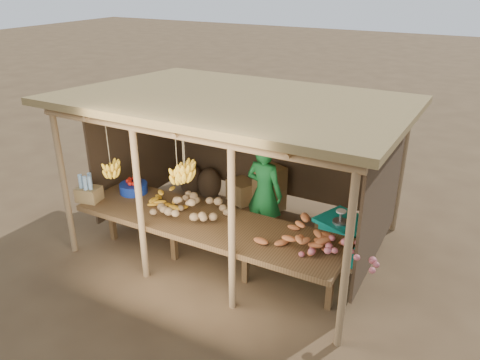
% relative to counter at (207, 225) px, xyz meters
% --- Properties ---
extents(ground, '(60.00, 60.00, 0.00)m').
position_rel_counter_xyz_m(ground, '(-0.00, 0.95, -0.74)').
color(ground, brown).
rests_on(ground, ground).
extents(stall_structure, '(4.70, 3.50, 2.43)m').
position_rel_counter_xyz_m(stall_structure, '(-0.06, 0.99, 1.18)').
color(stall_structure, '#96754D').
rests_on(stall_structure, ground).
extents(counter, '(3.90, 1.05, 0.80)m').
position_rel_counter_xyz_m(counter, '(0.00, 0.00, 0.00)').
color(counter, brown).
rests_on(counter, ground).
extents(potato_heap, '(1.11, 0.70, 0.37)m').
position_rel_counter_xyz_m(potato_heap, '(-0.33, 0.02, 0.25)').
color(potato_heap, '#98774E').
rests_on(potato_heap, counter).
extents(sweet_potato_heap, '(1.11, 0.82, 0.36)m').
position_rel_counter_xyz_m(sweet_potato_heap, '(1.39, 0.06, 0.24)').
color(sweet_potato_heap, '#BD6330').
rests_on(sweet_potato_heap, counter).
extents(onion_heap, '(0.95, 0.68, 0.36)m').
position_rel_counter_xyz_m(onion_heap, '(1.90, -0.07, 0.24)').
color(onion_heap, '#BE5C61').
rests_on(onion_heap, counter).
extents(banana_pile, '(0.60, 0.44, 0.35)m').
position_rel_counter_xyz_m(banana_pile, '(-0.76, 0.13, 0.23)').
color(banana_pile, yellow).
rests_on(banana_pile, counter).
extents(tomato_basin, '(0.43, 0.43, 0.22)m').
position_rel_counter_xyz_m(tomato_basin, '(-1.50, 0.24, 0.15)').
color(tomato_basin, navy).
rests_on(tomato_basin, counter).
extents(bottle_box, '(0.38, 0.33, 0.43)m').
position_rel_counter_xyz_m(bottle_box, '(-1.90, -0.29, 0.22)').
color(bottle_box, olive).
rests_on(bottle_box, counter).
extents(vendor, '(0.65, 0.46, 1.67)m').
position_rel_counter_xyz_m(vendor, '(0.34, 1.12, 0.10)').
color(vendor, '#1A7730').
rests_on(vendor, ground).
extents(tarp_crate, '(0.92, 0.87, 0.88)m').
position_rel_counter_xyz_m(tarp_crate, '(1.62, 1.15, -0.38)').
color(tarp_crate, brown).
rests_on(tarp_crate, ground).
extents(carton_stack, '(1.18, 0.57, 0.80)m').
position_rel_counter_xyz_m(carton_stack, '(-0.24, 2.15, -0.38)').
color(carton_stack, olive).
rests_on(carton_stack, ground).
extents(burlap_sacks, '(0.89, 0.47, 0.63)m').
position_rel_counter_xyz_m(burlap_sacks, '(-1.53, 2.15, -0.46)').
color(burlap_sacks, '#453220').
rests_on(burlap_sacks, ground).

